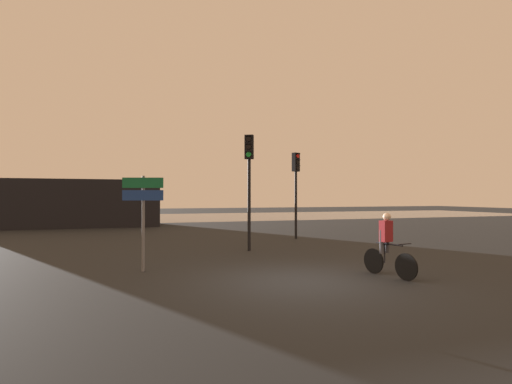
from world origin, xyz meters
The scene contains 7 objects.
ground_plane centered at (0.00, 0.00, 0.00)m, with size 120.00×120.00×0.00m, color black.
water_strip centered at (0.00, 30.52, 0.00)m, with size 80.00×16.00×0.01m, color slate.
distant_building centered at (-7.42, 20.52, 1.57)m, with size 11.29×4.00×3.15m, color black.
traffic_light_far_right centered at (3.80, 8.85, 2.89)m, with size 0.39×0.41×4.14m.
traffic_light_center centered at (0.40, 5.52, 3.03)m, with size 0.39×0.41×4.35m.
direction_sign_post centered at (-3.56, 2.48, 1.79)m, with size 1.06×0.34×2.60m.
cyclist centered at (2.33, -0.14, 0.82)m, with size 0.51×1.68×1.62m.
Camera 1 is at (-4.05, -8.75, 2.04)m, focal length 28.00 mm.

